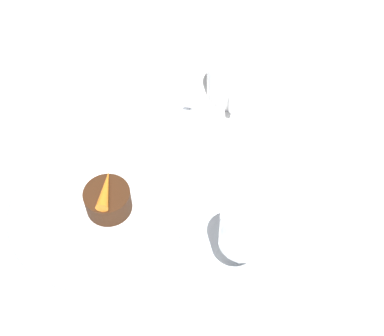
{
  "coord_description": "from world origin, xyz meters",
  "views": [
    {
      "loc": [
        0.41,
        0.11,
        0.65
      ],
      "look_at": [
        -0.03,
        0.07,
        0.04
      ],
      "focal_mm": 50.0,
      "sensor_mm": 36.0,
      "label": 1
    }
  ],
  "objects_px": {
    "fork": "(125,109)",
    "dessert_cake": "(108,200)",
    "coffee_cup": "(234,79)",
    "wine_glass": "(244,232)",
    "dinner_plate": "(98,210)"
  },
  "relations": [
    {
      "from": "wine_glass",
      "to": "dessert_cake",
      "type": "height_order",
      "value": "wine_glass"
    },
    {
      "from": "dinner_plate",
      "to": "wine_glass",
      "type": "xyz_separation_m",
      "value": [
        0.06,
        0.2,
        0.08
      ]
    },
    {
      "from": "dinner_plate",
      "to": "dessert_cake",
      "type": "relative_size",
      "value": 4.22
    },
    {
      "from": "dinner_plate",
      "to": "coffee_cup",
      "type": "height_order",
      "value": "coffee_cup"
    },
    {
      "from": "coffee_cup",
      "to": "dessert_cake",
      "type": "height_order",
      "value": "coffee_cup"
    },
    {
      "from": "dinner_plate",
      "to": "fork",
      "type": "relative_size",
      "value": 1.5
    },
    {
      "from": "coffee_cup",
      "to": "fork",
      "type": "relative_size",
      "value": 0.62
    },
    {
      "from": "dinner_plate",
      "to": "wine_glass",
      "type": "height_order",
      "value": "wine_glass"
    },
    {
      "from": "fork",
      "to": "dinner_plate",
      "type": "bearing_deg",
      "value": -0.45
    },
    {
      "from": "fork",
      "to": "dessert_cake",
      "type": "distance_m",
      "value": 0.2
    },
    {
      "from": "wine_glass",
      "to": "dinner_plate",
      "type": "bearing_deg",
      "value": -105.54
    },
    {
      "from": "coffee_cup",
      "to": "wine_glass",
      "type": "height_order",
      "value": "wine_glass"
    },
    {
      "from": "dinner_plate",
      "to": "wine_glass",
      "type": "bearing_deg",
      "value": 74.46
    },
    {
      "from": "coffee_cup",
      "to": "fork",
      "type": "xyz_separation_m",
      "value": [
        0.05,
        -0.17,
        -0.04
      ]
    },
    {
      "from": "fork",
      "to": "dessert_cake",
      "type": "height_order",
      "value": "dessert_cake"
    }
  ]
}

